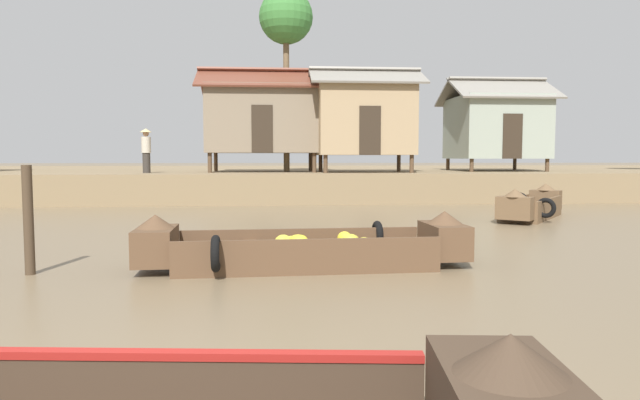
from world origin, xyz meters
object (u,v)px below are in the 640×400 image
(stilt_house_right, at_px, (496,126))
(palm_tree_near, at_px, (286,20))
(vendor_person, at_px, (146,148))
(fishing_skiff_distant, at_px, (531,206))
(stilt_house_mid_left, at_px, (263,118))
(stilt_house_mid_right, at_px, (364,118))
(mooring_post, at_px, (28,220))
(banana_boat, at_px, (305,248))

(stilt_house_right, xyz_separation_m, palm_tree_near, (-9.03, -0.83, 4.15))
(vendor_person, bearing_deg, fishing_skiff_distant, -29.24)
(fishing_skiff_distant, xyz_separation_m, stilt_house_right, (2.46, 8.85, 2.68))
(stilt_house_right, height_order, vendor_person, stilt_house_right)
(stilt_house_mid_left, distance_m, stilt_house_mid_right, 4.09)
(vendor_person, bearing_deg, mooring_post, -84.76)
(stilt_house_mid_right, xyz_separation_m, vendor_person, (-8.30, -0.44, -1.20))
(vendor_person, distance_m, mooring_post, 13.47)
(stilt_house_right, relative_size, palm_tree_near, 0.59)
(palm_tree_near, bearing_deg, stilt_house_mid_left, -178.62)
(stilt_house_right, bearing_deg, vendor_person, -171.19)
(banana_boat, relative_size, stilt_house_mid_left, 0.99)
(palm_tree_near, height_order, mooring_post, palm_tree_near)
(stilt_house_right, bearing_deg, palm_tree_near, -174.75)
(stilt_house_mid_left, height_order, mooring_post, stilt_house_mid_left)
(mooring_post, bearing_deg, stilt_house_right, 49.97)
(mooring_post, bearing_deg, palm_tree_near, 74.65)
(fishing_skiff_distant, bearing_deg, stilt_house_mid_right, 116.62)
(stilt_house_mid_left, bearing_deg, stilt_house_mid_right, -13.03)
(stilt_house_mid_left, bearing_deg, fishing_skiff_distant, -46.72)
(fishing_skiff_distant, distance_m, stilt_house_right, 9.56)
(banana_boat, height_order, vendor_person, vendor_person)
(stilt_house_mid_right, height_order, stilt_house_right, stilt_house_mid_right)
(fishing_skiff_distant, distance_m, mooring_post, 12.58)
(banana_boat, height_order, stilt_house_mid_left, stilt_house_mid_left)
(stilt_house_right, bearing_deg, fishing_skiff_distant, -105.53)
(palm_tree_near, bearing_deg, vendor_person, -165.27)
(stilt_house_right, distance_m, palm_tree_near, 9.97)
(stilt_house_mid_right, bearing_deg, stilt_house_right, 16.47)
(fishing_skiff_distant, distance_m, stilt_house_mid_left, 11.36)
(fishing_skiff_distant, height_order, stilt_house_right, stilt_house_right)
(fishing_skiff_distant, xyz_separation_m, mooring_post, (-10.62, -6.72, 0.46))
(fishing_skiff_distant, xyz_separation_m, palm_tree_near, (-6.57, 8.02, 6.82))
(palm_tree_near, xyz_separation_m, mooring_post, (-4.05, -14.74, -6.37))
(stilt_house_mid_right, bearing_deg, palm_tree_near, 162.67)
(banana_boat, height_order, fishing_skiff_distant, fishing_skiff_distant)
(stilt_house_mid_right, bearing_deg, vendor_person, -176.96)
(stilt_house_mid_right, distance_m, stilt_house_right, 6.26)
(banana_boat, distance_m, fishing_skiff_distant, 9.30)
(banana_boat, xyz_separation_m, palm_tree_near, (0.06, 14.53, 6.87))
(stilt_house_mid_left, xyz_separation_m, mooring_post, (-3.09, -14.72, -2.46))
(stilt_house_mid_left, relative_size, stilt_house_right, 1.19)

